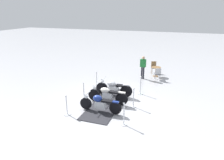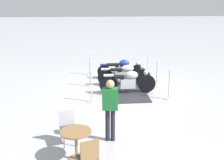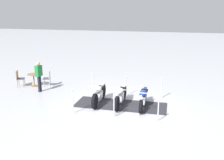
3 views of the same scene
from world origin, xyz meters
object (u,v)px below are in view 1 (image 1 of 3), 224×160
(cafe_table, at_px, (156,69))
(stanchion_right_rear, at_px, (67,109))
(stanchion_left_mid, at_px, (133,100))
(stanchion_left_rear, at_px, (124,117))
(motorcycle_cream, at_px, (107,95))
(stanchion_left_front, at_px, (140,88))
(motorcycle_navy, at_px, (100,103))
(bystander_person, at_px, (143,65))
(motorcycle_chrome, at_px, (113,88))
(stanchion_right_front, at_px, (97,83))
(cafe_chair_near_table, at_px, (154,67))
(cafe_chair_across_table, at_px, (158,73))
(stanchion_right_mid, at_px, (84,94))

(cafe_table, bearing_deg, stanchion_right_rear, -113.20)
(stanchion_left_mid, bearing_deg, stanchion_left_rear, -89.20)
(motorcycle_cream, xyz_separation_m, stanchion_left_front, (1.44, 1.86, -0.14))
(motorcycle_navy, distance_m, bystander_person, 5.96)
(stanchion_left_rear, xyz_separation_m, stanchion_left_mid, (-0.03, 1.84, -0.02))
(motorcycle_chrome, height_order, stanchion_left_rear, stanchion_left_rear)
(stanchion_right_front, height_order, cafe_table, stanchion_right_front)
(cafe_chair_near_table, relative_size, cafe_chair_across_table, 1.06)
(stanchion_right_front, xyz_separation_m, cafe_chair_across_table, (3.52, 3.05, 0.13))
(motorcycle_cream, relative_size, stanchion_right_rear, 2.23)
(stanchion_left_mid, distance_m, cafe_chair_across_table, 4.89)
(motorcycle_navy, relative_size, stanchion_right_mid, 2.10)
(motorcycle_chrome, distance_m, stanchion_right_mid, 1.77)
(stanchion_right_rear, bearing_deg, bystander_person, 70.48)
(motorcycle_navy, bearing_deg, motorcycle_chrome, -89.73)
(stanchion_left_mid, height_order, stanchion_right_mid, stanchion_left_mid)
(stanchion_left_front, bearing_deg, stanchion_right_rear, -127.19)
(stanchion_right_front, distance_m, cafe_chair_near_table, 5.50)
(cafe_chair_across_table, bearing_deg, stanchion_left_rear, 157.62)
(stanchion_left_rear, distance_m, bystander_person, 6.66)
(stanchion_right_rear, bearing_deg, motorcycle_chrome, 64.98)
(motorcycle_cream, distance_m, stanchion_left_front, 2.36)
(stanchion_left_front, relative_size, stanchion_right_mid, 1.08)
(motorcycle_chrome, xyz_separation_m, cafe_chair_near_table, (1.57, 5.37, 0.05))
(stanchion_right_rear, bearing_deg, cafe_chair_across_table, 62.76)
(stanchion_right_front, height_order, cafe_chair_near_table, stanchion_right_front)
(stanchion_left_front, relative_size, cafe_table, 1.54)
(motorcycle_chrome, bearing_deg, cafe_table, -113.71)
(stanchion_left_front, bearing_deg, stanchion_left_mid, -89.20)
(stanchion_left_mid, distance_m, bystander_person, 4.84)
(stanchion_left_rear, bearing_deg, stanchion_left_front, 90.80)
(bystander_person, bearing_deg, stanchion_left_rear, 11.42)
(stanchion_left_rear, bearing_deg, motorcycle_navy, 153.03)
(motorcycle_cream, xyz_separation_m, stanchion_right_front, (-1.44, 1.82, -0.10))
(motorcycle_chrome, xyz_separation_m, motorcycle_navy, (0.03, -2.13, -0.01))
(stanchion_left_mid, xyz_separation_m, cafe_table, (0.37, 5.64, 0.18))
(stanchion_right_front, relative_size, stanchion_right_mid, 1.09)
(motorcycle_navy, bearing_deg, stanchion_left_front, -116.52)
(stanchion_left_mid, xyz_separation_m, bystander_person, (-0.49, 4.77, 0.64))
(motorcycle_chrome, bearing_deg, stanchion_right_rear, 63.29)
(motorcycle_chrome, distance_m, stanchion_left_mid, 1.82)
(stanchion_left_mid, distance_m, cafe_chair_near_table, 6.41)
(stanchion_left_front, height_order, stanchion_left_mid, stanchion_left_front)
(stanchion_right_front, distance_m, bystander_person, 3.88)
(stanchion_left_front, distance_m, cafe_chair_near_table, 4.58)
(stanchion_left_front, height_order, stanchion_right_front, stanchion_right_front)
(motorcycle_chrome, bearing_deg, stanchion_left_front, -153.08)
(cafe_table, relative_size, bystander_person, 0.44)
(cafe_table, relative_size, cafe_chair_across_table, 0.82)
(stanchion_right_rear, distance_m, stanchion_right_mid, 1.84)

